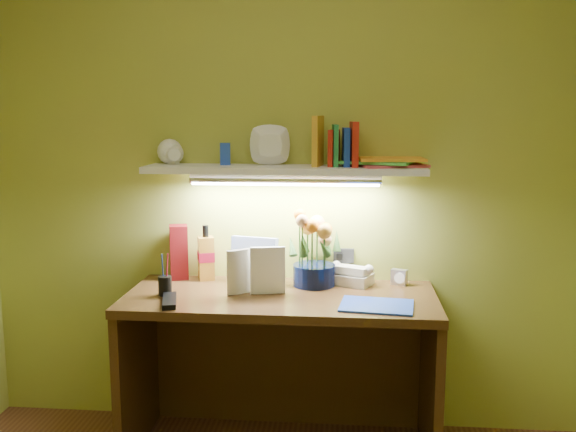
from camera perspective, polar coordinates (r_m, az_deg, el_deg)
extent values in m
cube|color=#3E2311|center=(3.03, -0.65, -13.81)|extent=(1.40, 0.60, 0.75)
cube|color=silver|center=(3.11, 9.86, -5.37)|extent=(0.08, 0.06, 0.07)
cube|color=#630C0E|center=(3.19, -9.67, -3.18)|extent=(0.11, 0.11, 0.27)
cylinder|color=black|center=(2.93, -10.89, -5.54)|extent=(0.06, 0.06, 0.15)
cube|color=black|center=(2.82, -10.49, -7.41)|extent=(0.11, 0.21, 0.02)
cube|color=blue|center=(2.76, 7.89, -7.88)|extent=(0.33, 0.26, 0.01)
imported|color=beige|center=(2.87, -5.45, -5.11)|extent=(0.14, 0.10, 0.21)
imported|color=white|center=(2.89, -3.38, -4.89)|extent=(0.16, 0.05, 0.22)
cube|color=white|center=(2.98, -0.34, 4.17)|extent=(1.30, 0.25, 0.03)
imported|color=white|center=(3.09, -10.48, 5.36)|extent=(0.15, 0.15, 0.09)
imported|color=white|center=(3.06, -10.07, 5.33)|extent=(0.13, 0.13, 0.09)
imported|color=white|center=(3.00, -1.58, 4.94)|extent=(0.22, 0.22, 0.05)
cube|color=white|center=(3.12, -10.16, 5.43)|extent=(0.05, 0.05, 0.10)
cube|color=blue|center=(3.06, -5.59, 5.52)|extent=(0.05, 0.04, 0.10)
cube|color=#B02012|center=(2.97, 4.10, 6.04)|extent=(0.05, 0.12, 0.17)
cube|color=gold|center=(2.97, 2.68, 6.67)|extent=(0.05, 0.15, 0.23)
cube|color=#14369D|center=(2.97, 5.17, 6.11)|extent=(0.04, 0.13, 0.18)
cube|color=#237A3D|center=(2.97, 4.20, 6.27)|extent=(0.03, 0.13, 0.19)
cube|color=#B02012|center=(2.96, 5.88, 6.36)|extent=(0.04, 0.15, 0.20)
cube|color=#DA4B5D|center=(3.00, 9.14, 4.49)|extent=(0.35, 0.29, 0.01)
cube|color=#4FCB4F|center=(3.00, 7.94, 4.80)|extent=(0.36, 0.30, 0.01)
cube|color=#FFA326|center=(3.00, 9.16, 5.02)|extent=(0.31, 0.23, 0.01)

